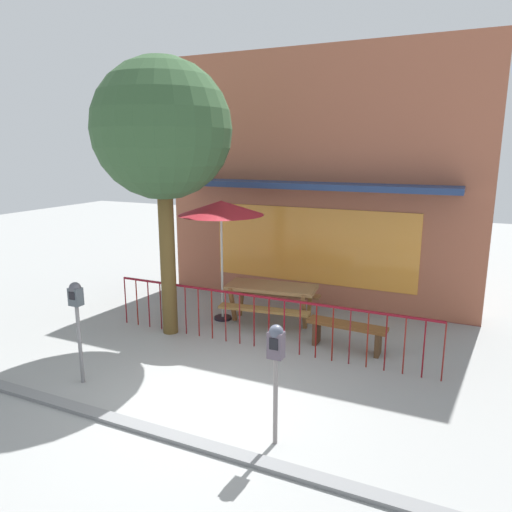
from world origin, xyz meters
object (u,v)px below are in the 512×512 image
at_px(patio_bench, 347,330).
at_px(parking_meter_far, 76,306).
at_px(patio_umbrella, 221,209).
at_px(street_tree, 162,131).
at_px(parking_meter_near, 276,353).
at_px(picnic_table_left, 271,293).

relative_size(patio_bench, parking_meter_far, 0.90).
height_order(patio_umbrella, street_tree, street_tree).
distance_m(patio_umbrella, parking_meter_near, 4.52).
bearing_deg(patio_umbrella, street_tree, -118.46).
distance_m(patio_bench, parking_meter_near, 3.18).
distance_m(parking_meter_far, street_tree, 3.40).
height_order(picnic_table_left, patio_umbrella, patio_umbrella).
bearing_deg(picnic_table_left, parking_meter_near, -66.61).
bearing_deg(parking_meter_far, street_tree, 88.75).
bearing_deg(patio_umbrella, patio_bench, -9.07).
bearing_deg(street_tree, parking_meter_near, -37.50).
xyz_separation_m(patio_umbrella, street_tree, (-0.57, -1.06, 1.46)).
distance_m(picnic_table_left, street_tree, 3.76).
height_order(parking_meter_near, parking_meter_far, parking_meter_far).
xyz_separation_m(picnic_table_left, patio_umbrella, (-0.98, -0.28, 1.70)).
height_order(parking_meter_near, street_tree, street_tree).
xyz_separation_m(parking_meter_far, street_tree, (0.05, 2.25, 2.55)).
bearing_deg(street_tree, parking_meter_far, -91.25).
relative_size(picnic_table_left, patio_umbrella, 0.79).
bearing_deg(patio_umbrella, parking_meter_near, -53.27).
relative_size(picnic_table_left, patio_bench, 1.38).
bearing_deg(parking_meter_near, patio_bench, 88.12).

